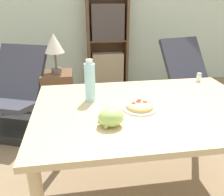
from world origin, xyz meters
TOP-DOWN VIEW (x-y plane):
  - wall_back at (0.00, 2.62)m, footprint 8.00×0.05m
  - dining_table at (-0.03, 0.06)m, footprint 1.38×0.94m
  - pizza_on_plate at (-0.08, 0.04)m, footprint 0.21×0.21m
  - grape_bunch at (-0.29, -0.13)m, footprint 0.14×0.11m
  - drink_bottle at (-0.37, 0.21)m, footprint 0.07×0.07m
  - salt_shaker at (0.50, 0.46)m, footprint 0.04×0.04m
  - lounge_chair_near at (-1.14, 1.25)m, footprint 0.76×0.91m
  - lounge_chair_far at (0.95, 1.41)m, footprint 0.70×0.87m
  - bookshelf at (0.04, 2.46)m, footprint 0.62×0.27m
  - side_table at (-0.67, 1.39)m, footprint 0.34×0.34m
  - table_lamp at (-0.67, 1.39)m, footprint 0.21×0.21m

SIDE VIEW (x-z plane):
  - lounge_chair_near at x=-1.14m, z-range -0.15..0.73m
  - lounge_chair_far at x=0.95m, z-range -0.15..0.73m
  - side_table at x=-0.67m, z-range 0.00..0.59m
  - dining_table at x=-0.03m, z-range 0.29..1.04m
  - bookshelf at x=0.04m, z-range -0.06..1.42m
  - pizza_on_plate at x=-0.08m, z-range 0.75..0.78m
  - salt_shaker at x=0.50m, z-range 0.75..0.82m
  - grape_bunch at x=-0.29m, z-range 0.75..0.85m
  - drink_bottle at x=-0.37m, z-range 0.74..1.01m
  - table_lamp at x=-0.67m, z-range 0.68..1.11m
  - wall_back at x=0.00m, z-range 0.00..2.60m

